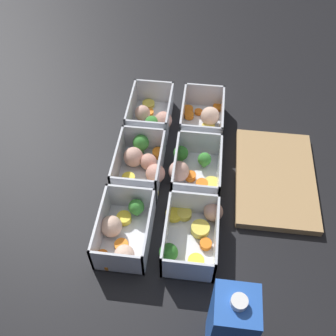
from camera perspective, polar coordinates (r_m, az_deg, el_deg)
ground_plane at (r=0.93m, az=0.00°, el=-0.98°), size 4.00×4.00×0.00m
container_near_left at (r=1.03m, az=-2.42°, el=7.51°), size 0.17×0.12×0.07m
container_near_center at (r=0.91m, az=-4.20°, el=0.26°), size 0.18×0.13×0.07m
container_near_right at (r=0.82m, az=-6.58°, el=-9.13°), size 0.16×0.11×0.07m
container_far_left at (r=1.02m, az=5.11°, el=7.03°), size 0.17×0.12×0.07m
container_far_center at (r=0.91m, az=3.57°, el=-0.13°), size 0.16×0.13×0.07m
container_far_right at (r=0.81m, az=3.53°, el=-9.60°), size 0.18×0.13×0.07m
juice_carton at (r=0.67m, az=9.01°, el=-21.67°), size 0.07×0.07×0.20m
cutting_board at (r=0.94m, az=15.28°, el=-1.38°), size 0.28×0.18×0.02m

